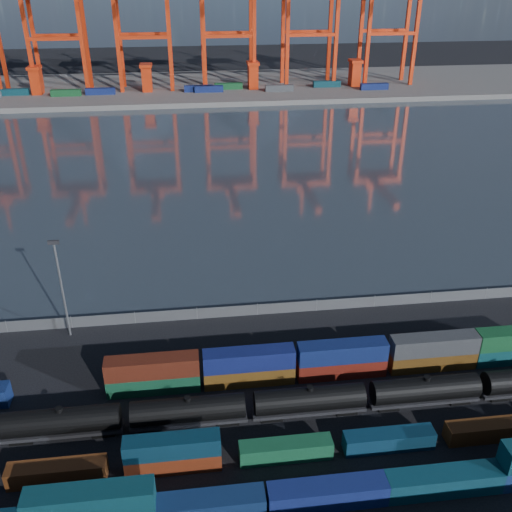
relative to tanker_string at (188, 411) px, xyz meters
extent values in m
plane|color=black|center=(11.84, -4.13, -2.28)|extent=(700.00, 700.00, 0.00)
plane|color=#2A333D|center=(11.84, 100.87, -2.27)|extent=(700.00, 700.00, 0.00)
cube|color=#514F4C|center=(11.84, 205.87, -1.28)|extent=(700.00, 70.00, 2.00)
cube|color=#0C353E|center=(-10.09, -13.67, 1.97)|extent=(13.07, 2.66, 2.83)
cube|color=#102650|center=(1.29, -13.67, -0.86)|extent=(13.07, 2.66, 2.83)
cube|color=navy|center=(14.66, -13.67, -0.86)|extent=(13.07, 2.66, 2.83)
cube|color=#0E3949|center=(27.75, -13.67, -0.86)|extent=(13.07, 2.66, 2.83)
cube|color=#613013|center=(-14.95, -6.81, -1.08)|extent=(11.06, 2.25, 2.40)
cube|color=maroon|center=(-1.90, -6.81, -1.08)|extent=(11.06, 2.25, 2.40)
cube|color=#0B283A|center=(-1.90, -6.81, 1.32)|extent=(11.06, 2.25, 2.40)
cube|color=#165332|center=(11.28, -6.81, -1.08)|extent=(11.06, 2.25, 2.40)
cube|color=#0D2D44|center=(23.89, -6.81, -1.08)|extent=(11.06, 2.25, 2.40)
cube|color=#4E290F|center=(36.74, -6.81, -1.08)|extent=(11.06, 2.25, 2.40)
cube|color=#12462C|center=(-4.59, 7.17, -0.91)|extent=(12.59, 2.56, 2.73)
cube|color=#501C10|center=(-4.59, 7.17, 1.81)|extent=(12.59, 2.56, 2.73)
cube|color=brown|center=(8.52, 7.17, -0.91)|extent=(12.59, 2.56, 2.73)
cube|color=navy|center=(8.52, 7.17, 1.81)|extent=(12.59, 2.56, 2.73)
cube|color=maroon|center=(21.65, 7.17, -0.91)|extent=(12.59, 2.56, 2.73)
cube|color=navy|center=(21.65, 7.17, 1.81)|extent=(12.59, 2.56, 2.73)
cube|color=#563611|center=(35.05, 7.17, -0.91)|extent=(12.59, 2.56, 2.73)
cube|color=#383A3D|center=(35.05, 7.17, 1.81)|extent=(12.59, 2.56, 2.73)
cylinder|color=black|center=(-15.50, 0.00, 0.24)|extent=(14.23, 3.17, 3.17)
cylinder|color=black|center=(-15.50, 0.00, 1.99)|extent=(0.88, 0.88, 0.55)
cube|color=black|center=(-15.50, 0.00, -1.51)|extent=(14.78, 2.19, 0.44)
cube|color=black|center=(-20.43, 0.00, -1.95)|extent=(2.74, 1.97, 0.66)
cube|color=black|center=(-10.57, 0.00, -1.95)|extent=(2.74, 1.97, 0.66)
cylinder|color=black|center=(0.00, 0.00, 0.24)|extent=(14.23, 3.17, 3.17)
cylinder|color=black|center=(0.00, 0.00, 1.99)|extent=(0.88, 0.88, 0.55)
cube|color=black|center=(0.00, 0.00, -1.51)|extent=(14.78, 2.19, 0.44)
cube|color=black|center=(-4.93, 0.00, -1.95)|extent=(2.74, 1.97, 0.66)
cube|color=black|center=(4.93, 0.00, -1.95)|extent=(2.74, 1.97, 0.66)
cylinder|color=black|center=(15.50, 0.00, 0.24)|extent=(14.23, 3.17, 3.17)
cylinder|color=black|center=(15.50, 0.00, 1.99)|extent=(0.88, 0.88, 0.55)
cube|color=black|center=(15.50, 0.00, -1.51)|extent=(14.78, 2.19, 0.44)
cube|color=black|center=(10.57, 0.00, -1.95)|extent=(2.74, 1.97, 0.66)
cube|color=black|center=(20.43, 0.00, -1.95)|extent=(2.74, 1.97, 0.66)
cylinder|color=black|center=(31.00, 0.00, 0.24)|extent=(14.23, 3.17, 3.17)
cylinder|color=black|center=(31.00, 0.00, 1.99)|extent=(0.88, 0.88, 0.55)
cube|color=black|center=(31.00, 0.00, -1.51)|extent=(14.78, 2.19, 0.44)
cube|color=black|center=(26.07, 0.00, -1.95)|extent=(2.74, 1.97, 0.66)
cube|color=black|center=(35.93, 0.00, -1.95)|extent=(2.74, 1.97, 0.66)
cube|color=black|center=(41.57, 0.00, -1.95)|extent=(2.74, 1.97, 0.66)
cube|color=#595B5E|center=(11.84, 23.87, -1.28)|extent=(160.00, 0.06, 2.00)
cylinder|color=slate|center=(-28.16, 23.87, -1.18)|extent=(0.12, 0.12, 2.20)
cylinder|color=slate|center=(-18.16, 23.87, -1.18)|extent=(0.12, 0.12, 2.20)
cylinder|color=slate|center=(-8.16, 23.87, -1.18)|extent=(0.12, 0.12, 2.20)
cylinder|color=slate|center=(1.84, 23.87, -1.18)|extent=(0.12, 0.12, 2.20)
cylinder|color=slate|center=(11.84, 23.87, -1.18)|extent=(0.12, 0.12, 2.20)
cylinder|color=slate|center=(21.84, 23.87, -1.18)|extent=(0.12, 0.12, 2.20)
cylinder|color=slate|center=(31.84, 23.87, -1.18)|extent=(0.12, 0.12, 2.20)
cylinder|color=slate|center=(41.84, 23.87, -1.18)|extent=(0.12, 0.12, 2.20)
cylinder|color=slate|center=(51.84, 23.87, -1.18)|extent=(0.12, 0.12, 2.20)
cylinder|color=slate|center=(-18.16, 21.87, 5.72)|extent=(0.36, 0.36, 16.00)
cube|color=black|center=(-18.16, 21.87, 14.02)|extent=(1.60, 0.40, 0.60)
cube|color=red|center=(-58.62, 195.17, 19.12)|extent=(1.52, 1.52, 42.79)
cube|color=red|center=(-58.62, 206.58, 19.12)|extent=(1.52, 1.52, 42.79)
cube|color=red|center=(-37.71, 195.17, 19.12)|extent=(1.52, 1.52, 42.79)
cube|color=red|center=(-37.71, 206.58, 19.12)|extent=(1.52, 1.52, 42.79)
cube|color=red|center=(-48.16, 195.17, 21.25)|extent=(20.92, 1.33, 1.33)
cube|color=red|center=(-48.16, 206.58, 21.25)|extent=(20.92, 1.33, 1.33)
cube|color=red|center=(-23.62, 195.17, 19.12)|extent=(1.52, 1.52, 42.79)
cube|color=red|center=(-23.62, 206.58, 19.12)|extent=(1.52, 1.52, 42.79)
cube|color=red|center=(-2.71, 195.17, 19.12)|extent=(1.52, 1.52, 42.79)
cube|color=red|center=(-2.71, 206.58, 19.12)|extent=(1.52, 1.52, 42.79)
cube|color=red|center=(-13.16, 195.17, 21.25)|extent=(20.92, 1.33, 1.33)
cube|color=red|center=(-13.16, 206.58, 21.25)|extent=(20.92, 1.33, 1.33)
cube|color=red|center=(11.38, 195.17, 19.12)|extent=(1.52, 1.52, 42.79)
cube|color=red|center=(11.38, 206.58, 19.12)|extent=(1.52, 1.52, 42.79)
cube|color=red|center=(32.29, 195.17, 19.12)|extent=(1.52, 1.52, 42.79)
cube|color=red|center=(32.29, 206.58, 19.12)|extent=(1.52, 1.52, 42.79)
cube|color=red|center=(21.84, 195.17, 21.25)|extent=(20.92, 1.33, 1.33)
cube|color=red|center=(21.84, 206.58, 21.25)|extent=(20.92, 1.33, 1.33)
cube|color=red|center=(46.38, 195.17, 19.12)|extent=(1.52, 1.52, 42.79)
cube|color=red|center=(46.38, 206.58, 19.12)|extent=(1.52, 1.52, 42.79)
cube|color=red|center=(67.29, 195.17, 19.12)|extent=(1.52, 1.52, 42.79)
cube|color=red|center=(67.29, 206.58, 19.12)|extent=(1.52, 1.52, 42.79)
cube|color=red|center=(56.84, 195.17, 21.25)|extent=(20.92, 1.33, 1.33)
cube|color=red|center=(56.84, 206.58, 21.25)|extent=(20.92, 1.33, 1.33)
cube|color=red|center=(81.38, 195.17, 19.12)|extent=(1.52, 1.52, 42.79)
cube|color=red|center=(81.38, 206.58, 19.12)|extent=(1.52, 1.52, 42.79)
cube|color=red|center=(102.29, 195.17, 19.12)|extent=(1.52, 1.52, 42.79)
cube|color=red|center=(102.29, 206.58, 19.12)|extent=(1.52, 1.52, 42.79)
cube|color=red|center=(91.84, 195.17, 21.25)|extent=(20.92, 1.33, 1.33)
cube|color=red|center=(91.84, 206.58, 21.25)|extent=(20.92, 1.33, 1.33)
cube|color=navy|center=(12.49, 190.55, 1.02)|extent=(12.00, 2.44, 2.60)
cube|color=navy|center=(83.18, 186.80, 1.02)|extent=(12.00, 2.44, 2.60)
cube|color=navy|center=(8.20, 191.95, 1.02)|extent=(12.00, 2.44, 2.60)
cube|color=#0C3842|center=(-67.46, 194.35, 1.02)|extent=(12.00, 2.44, 2.60)
cube|color=#3F4244|center=(42.21, 188.57, 1.02)|extent=(12.00, 2.44, 2.60)
cube|color=#144C23|center=(-45.91, 190.07, 1.02)|extent=(12.00, 2.44, 2.60)
cube|color=navy|center=(-32.32, 191.40, 1.02)|extent=(12.00, 2.44, 2.60)
cube|color=#144C23|center=(21.18, 195.35, 1.02)|extent=(12.00, 2.44, 2.60)
cube|color=#0C3842|center=(64.24, 194.70, 1.02)|extent=(12.00, 2.44, 2.60)
cube|color=red|center=(-58.16, 195.87, 4.72)|extent=(4.00, 6.00, 10.00)
cube|color=red|center=(-58.16, 195.87, 10.22)|extent=(5.00, 7.00, 1.20)
cube|color=red|center=(-13.16, 195.87, 4.72)|extent=(4.00, 6.00, 10.00)
cube|color=red|center=(-13.16, 195.87, 10.22)|extent=(5.00, 7.00, 1.20)
cube|color=red|center=(31.84, 195.87, 4.72)|extent=(4.00, 6.00, 10.00)
cube|color=red|center=(31.84, 195.87, 10.22)|extent=(5.00, 7.00, 1.20)
cube|color=red|center=(76.84, 195.87, 4.72)|extent=(4.00, 6.00, 10.00)
cube|color=red|center=(76.84, 195.87, 10.22)|extent=(5.00, 7.00, 1.20)
camera|label=1|loc=(1.71, -54.79, 50.63)|focal=40.00mm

